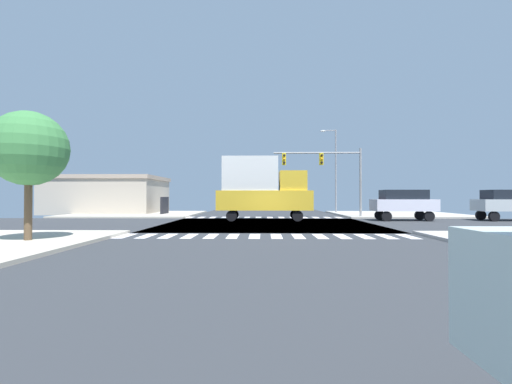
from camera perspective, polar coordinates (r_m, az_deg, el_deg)
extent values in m
cube|color=#303337|center=(23.53, 2.03, -5.26)|extent=(14.00, 90.00, 0.05)
cube|color=#303337|center=(23.53, 2.03, -5.26)|extent=(90.00, 12.00, 0.05)
cube|color=#B2ADA3|center=(37.93, 21.79, -3.36)|extent=(12.00, 12.00, 0.14)
cube|color=#B7AF9F|center=(37.67, -18.51, -3.39)|extent=(12.00, 12.00, 0.14)
cube|color=silver|center=(17.46, -20.46, -6.69)|extent=(0.50, 2.00, 0.01)
cube|color=silver|center=(17.12, -17.33, -6.82)|extent=(0.50, 2.00, 0.01)
cube|color=silver|center=(16.83, -14.07, -6.93)|extent=(0.50, 2.00, 0.01)
cube|color=silver|center=(16.60, -10.71, -7.03)|extent=(0.50, 2.00, 0.01)
cube|color=silver|center=(16.42, -7.27, -7.11)|extent=(0.50, 2.00, 0.01)
cube|color=silver|center=(16.31, -3.77, -7.15)|extent=(0.50, 2.00, 0.01)
cube|color=silver|center=(16.26, -0.22, -7.18)|extent=(0.50, 2.00, 0.01)
cube|color=silver|center=(16.26, 3.33, -7.17)|extent=(0.50, 2.00, 0.01)
cube|color=silver|center=(16.33, 6.86, -7.14)|extent=(0.50, 2.00, 0.01)
cube|color=silver|center=(16.46, 10.36, -7.08)|extent=(0.50, 2.00, 0.01)
cube|color=silver|center=(16.65, 13.78, -7.00)|extent=(0.50, 2.00, 0.01)
cube|color=silver|center=(16.90, 17.11, -6.90)|extent=(0.50, 2.00, 0.01)
cube|color=silver|center=(17.20, 20.34, -6.78)|extent=(0.50, 2.00, 0.01)
cube|color=silver|center=(17.55, 23.45, -6.64)|extent=(0.50, 2.00, 0.01)
cube|color=silver|center=(31.46, -10.61, -4.07)|extent=(0.50, 2.00, 0.01)
cube|color=silver|center=(31.27, -8.82, -4.09)|extent=(0.50, 2.00, 0.01)
cube|color=silver|center=(31.11, -7.00, -4.11)|extent=(0.50, 2.00, 0.01)
cube|color=silver|center=(30.99, -5.16, -4.13)|extent=(0.50, 2.00, 0.01)
cube|color=silver|center=(30.90, -3.31, -4.14)|extent=(0.50, 2.00, 0.01)
cube|color=silver|center=(30.83, -1.45, -4.15)|extent=(0.50, 2.00, 0.01)
cube|color=silver|center=(30.81, 0.41, -4.15)|extent=(0.50, 2.00, 0.01)
cube|color=silver|center=(30.81, 2.27, -4.15)|extent=(0.50, 2.00, 0.01)
cube|color=silver|center=(30.85, 4.14, -4.14)|extent=(0.50, 2.00, 0.01)
cube|color=silver|center=(30.92, 5.99, -4.13)|extent=(0.50, 2.00, 0.01)
cube|color=silver|center=(31.02, 7.84, -4.12)|extent=(0.50, 2.00, 0.01)
cube|color=silver|center=(31.15, 9.67, -4.10)|extent=(0.50, 2.00, 0.01)
cube|color=silver|center=(31.31, 11.48, -4.08)|extent=(0.50, 2.00, 0.01)
cube|color=silver|center=(31.51, 13.28, -4.05)|extent=(0.50, 2.00, 0.01)
cylinder|color=gray|center=(31.68, 16.61, 1.42)|extent=(0.20, 0.20, 6.03)
cylinder|color=gray|center=(31.10, 9.86, 6.28)|extent=(7.52, 0.14, 0.14)
cube|color=yellow|center=(31.10, 10.55, 5.26)|extent=(0.32, 0.40, 1.00)
sphere|color=black|center=(30.89, 10.62, 5.88)|extent=(0.22, 0.22, 0.22)
sphere|color=orange|center=(30.86, 10.62, 5.31)|extent=(0.22, 0.22, 0.22)
sphere|color=black|center=(30.83, 10.62, 4.74)|extent=(0.22, 0.22, 0.22)
cube|color=yellow|center=(30.73, 4.56, 5.32)|extent=(0.32, 0.40, 1.00)
sphere|color=black|center=(30.53, 4.59, 5.95)|extent=(0.22, 0.22, 0.22)
sphere|color=orange|center=(30.49, 4.59, 5.37)|extent=(0.22, 0.22, 0.22)
sphere|color=black|center=(30.46, 4.59, 4.79)|extent=(0.22, 0.22, 0.22)
cylinder|color=gray|center=(39.39, 12.83, 3.27)|extent=(0.16, 0.16, 9.17)
cylinder|color=gray|center=(39.82, 11.81, 9.73)|extent=(1.40, 0.10, 0.10)
ellipsoid|color=silver|center=(39.69, 10.80, 9.69)|extent=(0.60, 0.32, 0.20)
cube|color=#B8A996|center=(41.54, -22.77, -0.73)|extent=(11.04, 8.34, 3.61)
cube|color=tan|center=(41.59, -22.75, 2.04)|extent=(11.34, 8.64, 0.40)
cube|color=black|center=(36.18, -14.61, -2.20)|extent=(0.24, 2.20, 1.80)
cylinder|color=brown|center=(16.22, -33.00, -1.95)|extent=(0.28, 0.28, 2.90)
sphere|color=#3D7E42|center=(16.33, -32.94, 5.94)|extent=(2.89, 2.89, 2.89)
cylinder|color=black|center=(32.57, 32.65, -3.20)|extent=(0.74, 0.26, 0.74)
cylinder|color=black|center=(31.24, 34.16, -3.30)|extent=(0.74, 0.26, 0.74)
cube|color=#AFB7BA|center=(32.74, 35.70, -1.74)|extent=(4.60, 1.96, 0.88)
cube|color=black|center=(32.73, 35.69, -0.34)|extent=(3.22, 1.69, 0.72)
cylinder|color=black|center=(55.55, 0.24, -2.27)|extent=(0.26, 0.74, 0.74)
cylinder|color=black|center=(55.60, -1.38, -2.27)|extent=(0.26, 0.74, 0.74)
cylinder|color=black|center=(58.68, 0.29, -2.19)|extent=(0.26, 0.74, 0.74)
cylinder|color=black|center=(58.72, -1.24, -2.19)|extent=(0.26, 0.74, 0.74)
cube|color=maroon|center=(57.12, -0.52, -1.41)|extent=(1.96, 4.60, 0.88)
cube|color=black|center=(57.11, -0.52, -0.61)|extent=(1.69, 3.22, 0.72)
cylinder|color=black|center=(61.84, 0.27, -2.14)|extent=(0.26, 0.68, 0.68)
cylinder|color=black|center=(61.88, -1.07, -2.14)|extent=(0.26, 0.68, 0.68)
cylinder|color=black|center=(64.76, 0.31, -2.08)|extent=(0.26, 0.68, 0.68)
cylinder|color=black|center=(64.80, -0.97, -2.08)|extent=(0.26, 0.68, 0.68)
cube|color=black|center=(63.31, -0.36, -1.51)|extent=(1.80, 4.30, 0.66)
cube|color=black|center=(63.30, -0.36, -0.96)|extent=(1.55, 2.24, 0.54)
cylinder|color=black|center=(30.37, 25.02, -3.43)|extent=(0.74, 0.26, 0.74)
cylinder|color=black|center=(28.94, 26.28, -3.56)|extent=(0.74, 0.26, 0.74)
cylinder|color=black|center=(29.24, 19.39, -3.57)|extent=(0.74, 0.26, 0.74)
cylinder|color=black|center=(27.76, 20.41, -3.71)|extent=(0.74, 0.26, 0.74)
cube|color=silver|center=(29.01, 22.81, -1.97)|extent=(4.60, 1.96, 0.88)
cube|color=black|center=(29.00, 22.80, -0.39)|extent=(3.22, 1.69, 0.72)
cylinder|color=black|center=(28.06, 6.39, -3.66)|extent=(0.80, 0.26, 0.80)
cylinder|color=black|center=(26.16, 6.77, -3.87)|extent=(0.80, 0.26, 0.80)
cylinder|color=black|center=(28.04, -3.65, -3.67)|extent=(0.80, 0.26, 0.80)
cylinder|color=black|center=(26.13, -4.00, -3.88)|extent=(0.80, 0.26, 0.80)
cube|color=gold|center=(26.95, 1.38, -1.36)|extent=(7.20, 2.40, 1.49)
cube|color=white|center=(27.02, -0.91, 2.94)|extent=(4.18, 2.30, 2.56)
cube|color=gold|center=(27.07, 5.96, 1.79)|extent=(2.02, 2.11, 1.49)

